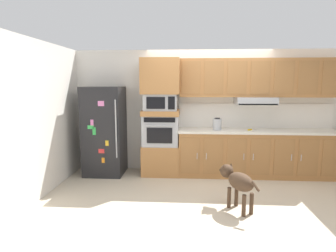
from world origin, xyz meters
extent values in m
plane|color=beige|center=(0.00, 0.00, 0.00)|extent=(9.60, 9.60, 0.00)
cube|color=silver|center=(0.00, 1.11, 1.25)|extent=(6.20, 0.12, 2.50)
cube|color=silver|center=(-2.80, 0.00, 1.25)|extent=(0.12, 7.10, 2.50)
cube|color=black|center=(-2.08, 0.68, 0.88)|extent=(0.76, 0.70, 1.76)
cylinder|color=silver|center=(-1.75, 0.31, 0.98)|extent=(0.02, 0.02, 1.10)
cube|color=pink|center=(-2.02, 0.33, 1.45)|extent=(0.12, 0.01, 0.10)
cube|color=green|center=(-2.24, 0.33, 1.01)|extent=(0.12, 0.01, 0.07)
cube|color=gold|center=(-1.93, 0.33, 0.70)|extent=(0.06, 0.01, 0.10)
cube|color=pink|center=(-2.21, 0.33, 1.10)|extent=(0.06, 0.01, 0.11)
cube|color=green|center=(-2.17, 0.33, 0.93)|extent=(0.06, 0.01, 0.14)
cube|color=red|center=(-2.05, 0.33, 0.55)|extent=(0.11, 0.01, 0.08)
cube|color=orange|center=(-2.02, 0.33, 0.37)|extent=(0.06, 0.01, 0.10)
cube|color=#A8703D|center=(-0.95, 0.75, 0.30)|extent=(0.74, 0.62, 0.60)
cube|color=#A8AAAF|center=(-0.95, 0.75, 0.90)|extent=(0.70, 0.58, 0.60)
cube|color=black|center=(-0.95, 0.45, 0.84)|extent=(0.49, 0.01, 0.30)
cube|color=black|center=(-0.95, 0.45, 1.14)|extent=(0.59, 0.01, 0.09)
cylinder|color=#A8AAAF|center=(-0.95, 0.43, 1.03)|extent=(0.56, 0.02, 0.02)
cube|color=#A8703D|center=(-0.95, 0.75, 1.25)|extent=(0.74, 0.62, 0.10)
cube|color=#A8AAAF|center=(-0.95, 0.75, 1.46)|extent=(0.64, 0.53, 0.32)
cube|color=black|center=(-1.02, 0.48, 1.46)|extent=(0.35, 0.01, 0.22)
cube|color=black|center=(-0.72, 0.48, 1.46)|extent=(0.13, 0.01, 0.24)
cube|color=#A8703D|center=(-0.95, 0.75, 1.96)|extent=(0.74, 0.62, 0.68)
cube|color=#A8703D|center=(0.95, 0.75, 0.44)|extent=(3.06, 0.60, 0.88)
cube|color=#9A6738|center=(-0.36, 0.44, 0.46)|extent=(0.37, 0.01, 0.70)
cylinder|color=#BCBCC1|center=(-0.23, 0.43, 0.46)|extent=(0.01, 0.01, 0.12)
cube|color=#9A6738|center=(0.08, 0.44, 0.46)|extent=(0.37, 0.01, 0.70)
cylinder|color=#BCBCC1|center=(-0.05, 0.43, 0.46)|extent=(0.01, 0.01, 0.12)
cube|color=#9A6738|center=(0.52, 0.44, 0.46)|extent=(0.37, 0.01, 0.70)
cylinder|color=#BCBCC1|center=(0.65, 0.43, 0.46)|extent=(0.01, 0.01, 0.12)
cube|color=#9A6738|center=(0.95, 0.44, 0.46)|extent=(0.37, 0.01, 0.70)
cylinder|color=#BCBCC1|center=(0.82, 0.43, 0.46)|extent=(0.01, 0.01, 0.12)
cube|color=#9A6738|center=(1.39, 0.44, 0.46)|extent=(0.37, 0.01, 0.70)
cylinder|color=#BCBCC1|center=(1.52, 0.43, 0.46)|extent=(0.01, 0.01, 0.12)
cube|color=#9A6738|center=(1.83, 0.44, 0.46)|extent=(0.37, 0.01, 0.70)
cylinder|color=#BCBCC1|center=(1.70, 0.43, 0.46)|extent=(0.01, 0.01, 0.12)
cube|color=#9A6738|center=(2.27, 0.44, 0.46)|extent=(0.37, 0.01, 0.70)
cube|color=silver|center=(0.95, 0.75, 0.90)|extent=(3.10, 0.64, 0.04)
cube|color=white|center=(0.95, 1.04, 1.17)|extent=(3.10, 0.02, 0.50)
cube|color=#A8703D|center=(0.95, 0.88, 1.93)|extent=(3.06, 0.34, 0.74)
cube|color=#A8AAAF|center=(0.90, 0.81, 1.49)|extent=(0.76, 0.48, 0.14)
cube|color=black|center=(0.90, 0.59, 1.43)|extent=(0.72, 0.04, 0.02)
cube|color=#9A6738|center=(-0.36, 0.70, 1.93)|extent=(0.37, 0.01, 0.63)
cube|color=#9A6738|center=(0.08, 0.70, 1.93)|extent=(0.37, 0.01, 0.63)
cube|color=#9A6738|center=(0.52, 0.70, 1.93)|extent=(0.37, 0.01, 0.63)
cube|color=#9A6738|center=(0.95, 0.70, 1.93)|extent=(0.37, 0.01, 0.63)
cube|color=#9A6738|center=(1.39, 0.70, 1.93)|extent=(0.37, 0.01, 0.63)
cube|color=#9A6738|center=(1.83, 0.70, 1.93)|extent=(0.37, 0.01, 0.63)
cube|color=#9A6738|center=(2.27, 0.70, 1.93)|extent=(0.37, 0.01, 0.63)
cylinder|color=yellow|center=(0.80, 0.70, 0.93)|extent=(0.10, 0.08, 0.03)
cylinder|color=silver|center=(0.86, 0.61, 0.93)|extent=(0.10, 0.08, 0.01)
cylinder|color=#A8AAAF|center=(0.16, 0.70, 1.03)|extent=(0.17, 0.17, 0.22)
cylinder|color=black|center=(0.16, 0.70, 1.15)|extent=(0.10, 0.10, 0.02)
ellipsoid|color=#473323|center=(0.34, -0.88, 0.44)|extent=(0.45, 0.51, 0.25)
sphere|color=#473323|center=(0.18, -0.62, 0.51)|extent=(0.20, 0.20, 0.20)
ellipsoid|color=#312318|center=(0.13, -0.53, 0.49)|extent=(0.13, 0.14, 0.07)
cone|color=#473323|center=(0.13, -0.67, 0.60)|extent=(0.06, 0.06, 0.06)
cone|color=#473323|center=(0.25, -0.59, 0.60)|extent=(0.06, 0.06, 0.06)
cylinder|color=#473323|center=(0.49, -1.13, 0.46)|extent=(0.11, 0.14, 0.12)
cylinder|color=#473323|center=(0.20, -0.79, 0.16)|extent=(0.06, 0.06, 0.31)
cylinder|color=#473323|center=(0.32, -0.71, 0.16)|extent=(0.06, 0.06, 0.31)
cylinder|color=#473323|center=(0.36, -1.05, 0.16)|extent=(0.06, 0.06, 0.31)
cylinder|color=#473323|center=(0.48, -0.98, 0.16)|extent=(0.06, 0.06, 0.31)
camera|label=1|loc=(-0.44, -4.76, 1.83)|focal=29.89mm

